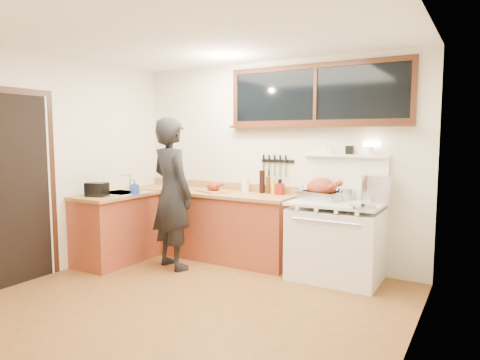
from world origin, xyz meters
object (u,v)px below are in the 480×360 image
Objects in this scene: vintage_stove at (336,239)px; roast_turkey at (322,191)px; cutting_board at (214,188)px; man at (172,194)px.

roast_turkey is (-0.21, 0.07, 0.54)m from vintage_stove.
roast_turkey is at bearing 160.63° from vintage_stove.
cutting_board is at bearing 179.68° from vintage_stove.
man is at bearing -158.11° from roast_turkey.
man reaches higher than vintage_stove.
vintage_stove is 1.76m from cutting_board.
man is at bearing -108.58° from cutting_board.
cutting_board is (0.21, 0.62, 0.02)m from man.
vintage_stove reaches higher than roast_turkey.
vintage_stove is at bearing -0.32° from cutting_board.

